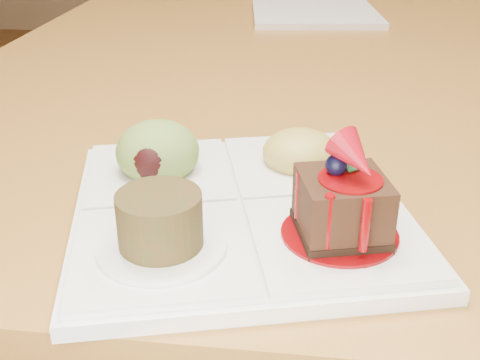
# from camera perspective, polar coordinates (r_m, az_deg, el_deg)

# --- Properties ---
(ground) EXTENTS (6.00, 6.00, 0.00)m
(ground) POSITION_cam_1_polar(r_m,az_deg,el_deg) (1.54, 5.39, -13.82)
(ground) COLOR brown
(dining_table) EXTENTS (1.00, 1.80, 0.75)m
(dining_table) POSITION_cam_1_polar(r_m,az_deg,el_deg) (1.21, 6.79, 11.60)
(dining_table) COLOR olive
(dining_table) RESTS_ON ground
(sampler_plate) EXTENTS (0.32, 0.32, 0.10)m
(sampler_plate) POSITION_cam_1_polar(r_m,az_deg,el_deg) (0.48, -0.29, -1.35)
(sampler_plate) COLOR white
(sampler_plate) RESTS_ON dining_table
(second_plate) EXTENTS (0.27, 0.27, 0.01)m
(second_plate) POSITION_cam_1_polar(r_m,az_deg,el_deg) (1.24, 7.10, 15.41)
(second_plate) COLOR white
(second_plate) RESTS_ON dining_table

